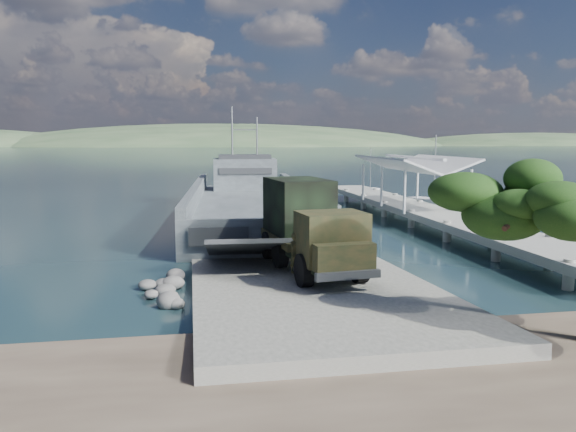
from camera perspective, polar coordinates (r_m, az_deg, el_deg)
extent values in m
plane|color=#162D35|center=(25.09, 1.92, -7.49)|extent=(1400.00, 1400.00, 0.00)
cube|color=slate|center=(24.08, 2.42, -7.53)|extent=(10.00, 18.00, 0.50)
cube|color=gray|center=(45.74, 13.34, 0.53)|extent=(4.00, 44.00, 0.50)
cube|color=#434A4F|center=(45.84, -3.98, 0.05)|extent=(11.02, 30.75, 2.52)
cube|color=#434A4F|center=(45.67, -9.32, 2.29)|extent=(2.57, 30.20, 1.31)
cube|color=#434A4F|center=(45.98, 1.28, 2.43)|extent=(2.57, 30.20, 1.31)
cube|color=#434A4F|center=(30.94, -2.92, -2.65)|extent=(9.08, 0.99, 2.62)
cube|color=#434A4F|center=(55.60, -4.40, 4.27)|extent=(6.30, 4.42, 3.02)
cube|color=#313336|center=(55.52, -4.42, 6.03)|extent=(5.24, 3.55, 0.40)
cylinder|color=#939698|center=(55.48, -5.71, 8.41)|extent=(0.16, 0.16, 5.04)
cylinder|color=#939698|center=(55.55, -3.18, 7.92)|extent=(0.16, 0.16, 4.03)
cylinder|color=black|center=(23.46, 1.66, -5.53)|extent=(0.65, 1.45, 1.41)
cylinder|color=black|center=(24.34, 7.26, -5.11)|extent=(0.65, 1.45, 1.41)
cylinder|color=black|center=(26.90, -0.80, -3.80)|extent=(0.65, 1.45, 1.41)
cylinder|color=black|center=(27.67, 4.18, -3.50)|extent=(0.65, 1.45, 1.41)
cylinder|color=black|center=(28.95, -1.96, -2.98)|extent=(0.65, 1.45, 1.41)
cylinder|color=black|center=(29.67, 2.70, -2.72)|extent=(0.65, 1.45, 1.41)
cube|color=black|center=(26.62, 2.17, -3.58)|extent=(3.32, 8.45, 0.27)
cube|color=black|center=(23.71, 4.45, -2.21)|extent=(2.94, 2.47, 2.17)
cube|color=black|center=(22.63, 5.61, -4.10)|extent=(2.59, 1.26, 1.08)
cube|color=black|center=(27.97, 1.18, -2.23)|extent=(3.27, 5.26, 0.38)
cube|color=black|center=(27.94, 1.05, 1.02)|extent=(3.06, 4.39, 2.71)
cube|color=#313336|center=(22.28, 6.12, -6.01)|extent=(2.72, 0.58, 0.32)
imported|color=black|center=(24.29, 0.78, -4.67)|extent=(0.76, 0.69, 1.73)
cube|color=silver|center=(57.22, 14.58, 1.17)|extent=(3.52, 6.22, 0.98)
cube|color=silver|center=(56.36, 15.35, 1.71)|extent=(1.99, 2.13, 0.65)
cylinder|color=#939698|center=(56.93, 14.70, 4.70)|extent=(0.11, 0.11, 6.52)
cube|color=silver|center=(67.32, 8.33, 2.25)|extent=(1.80, 4.79, 0.77)
cube|color=silver|center=(66.50, 8.63, 2.62)|extent=(1.32, 1.47, 0.51)
cylinder|color=#939698|center=(67.12, 8.38, 4.60)|extent=(0.09, 0.09, 5.10)
ellipsoid|color=#14370F|center=(19.87, 17.54, 2.35)|extent=(2.42, 2.42, 1.39)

